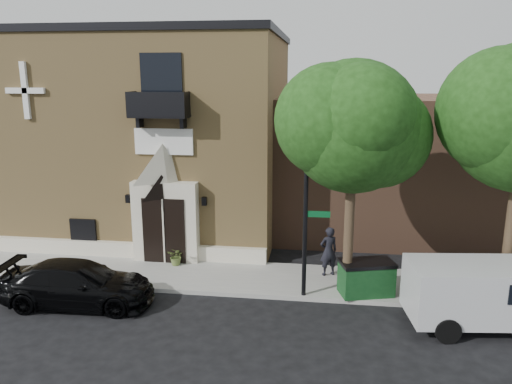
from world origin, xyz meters
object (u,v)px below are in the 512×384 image
cargo_van (498,293)px  pedestrian_near (329,251)px  dumpster (366,277)px  street_sign (306,216)px  black_sedan (78,284)px  fire_hydrant (381,285)px

cargo_van → pedestrian_near: size_ratio=2.74×
dumpster → pedestrian_near: size_ratio=1.07×
pedestrian_near → street_sign: bearing=42.4°
street_sign → dumpster: 3.03m
black_sedan → cargo_van: cargo_van is taller
cargo_van → fire_hydrant: size_ratio=7.26×
cargo_van → dumpster: size_ratio=2.56×
street_sign → fire_hydrant: size_ratio=7.89×
dumpster → black_sedan: bearing=175.0°
street_sign → black_sedan: bearing=-170.8°
street_sign → pedestrian_near: (0.80, 1.84, -1.85)m
black_sedan → fire_hydrant: black_sedan is taller
cargo_van → pedestrian_near: (-4.95, 3.03, -0.04)m
black_sedan → dumpster: size_ratio=2.50×
fire_hydrant → dumpster: size_ratio=0.35×
cargo_van → street_sign: bearing=161.8°
black_sedan → dumpster: black_sedan is taller
black_sedan → street_sign: (7.35, 1.41, 2.21)m
fire_hydrant → cargo_van: bearing=-25.7°
pedestrian_near → black_sedan: bearing=-2.3°
pedestrian_near → dumpster: bearing=106.4°
dumpster → pedestrian_near: pedestrian_near is taller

